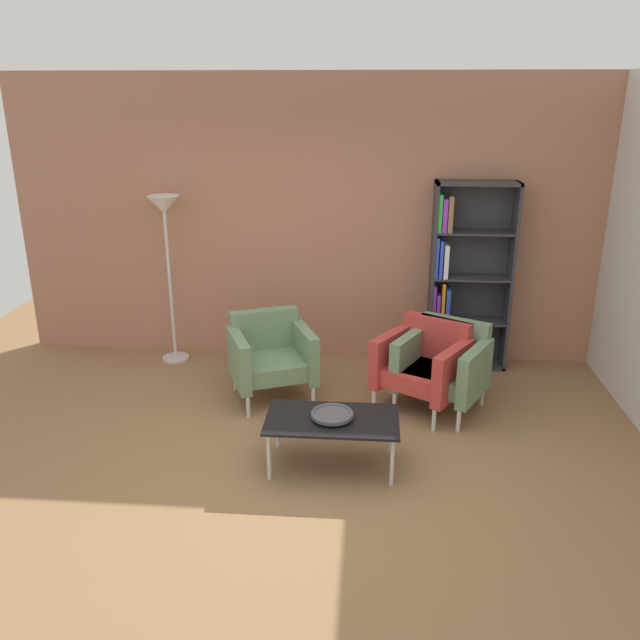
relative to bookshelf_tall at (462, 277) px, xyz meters
The scene contains 9 objects.
ground_plane 2.82m from the bookshelf_tall, 122.11° to the right, with size 8.32×8.32×0.00m, color olive.
brick_back_panel 1.51m from the bookshelf_tall, behind, with size 6.40×0.12×2.90m, color #A87056.
bookshelf_tall is the anchor object (origin of this frame).
coffee_table_low 2.44m from the bookshelf_tall, 119.65° to the right, with size 1.00×0.56×0.40m.
decorative_bowl 2.42m from the bookshelf_tall, 119.65° to the right, with size 0.32×0.32×0.05m.
armchair_near_window 1.20m from the bookshelf_tall, 112.49° to the right, with size 0.94×0.92×0.78m.
armchair_spare_guest 2.09m from the bookshelf_tall, 153.64° to the right, with size 0.90×0.87×0.78m.
armchair_by_bookshelf 1.16m from the bookshelf_tall, 103.54° to the right, with size 0.93×0.90×0.78m.
floor_lamp_torchiere 3.02m from the bookshelf_tall, behind, with size 0.32×0.32×1.74m.
Camera 1 is at (0.50, -4.16, 2.73)m, focal length 36.63 mm.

